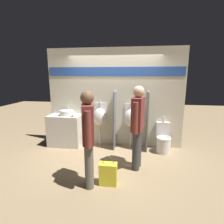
{
  "coord_description": "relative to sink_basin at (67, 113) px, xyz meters",
  "views": [
    {
      "loc": [
        0.63,
        -4.18,
        1.99
      ],
      "look_at": [
        0.0,
        0.17,
        1.05
      ],
      "focal_mm": 28.0,
      "sensor_mm": 36.0,
      "label": 1
    }
  ],
  "objects": [
    {
      "name": "urinal_far",
      "position": [
        1.8,
        0.06,
        -0.11
      ],
      "size": [
        0.37,
        0.29,
        1.26
      ],
      "color": "silver",
      "rests_on": "ground_plane"
    },
    {
      "name": "person_in_vest",
      "position": [
        1.98,
        -1.02,
        0.03
      ],
      "size": [
        0.28,
        0.61,
        1.78
      ],
      "rotation": [
        0.0,
        0.0,
        1.37
      ],
      "color": "#3D3D42",
      "rests_on": "ground_plane"
    },
    {
      "name": "divider_near_counter",
      "position": [
        1.37,
        -0.01,
        -0.17
      ],
      "size": [
        0.03,
        0.43,
        1.57
      ],
      "color": "slate",
      "rests_on": "ground_plane"
    },
    {
      "name": "divider_mid",
      "position": [
        2.23,
        -0.01,
        -0.17
      ],
      "size": [
        0.03,
        0.43,
        1.57
      ],
      "color": "slate",
      "rests_on": "ground_plane"
    },
    {
      "name": "sink_counter",
      "position": [
        -0.05,
        -0.05,
        -0.51
      ],
      "size": [
        0.91,
        0.5,
        0.88
      ],
      "color": "silver",
      "rests_on": "ground_plane"
    },
    {
      "name": "display_wall",
      "position": [
        1.32,
        0.23,
        0.41
      ],
      "size": [
        3.75,
        0.07,
        2.7
      ],
      "color": "beige",
      "rests_on": "ground_plane"
    },
    {
      "name": "shopping_bag",
      "position": [
        1.46,
        -1.7,
        -0.74
      ],
      "size": [
        0.32,
        0.18,
        0.56
      ],
      "color": "yellow",
      "rests_on": "ground_plane"
    },
    {
      "name": "urinal_near_counter",
      "position": [
        0.94,
        0.06,
        -0.11
      ],
      "size": [
        0.37,
        0.29,
        1.26
      ],
      "color": "silver",
      "rests_on": "ground_plane"
    },
    {
      "name": "person_with_lanyard",
      "position": [
        1.13,
        -1.77,
        0.01
      ],
      "size": [
        0.31,
        0.59,
        1.73
      ],
      "rotation": [
        0.0,
        0.0,
        1.85
      ],
      "color": "#666056",
      "rests_on": "ground_plane"
    },
    {
      "name": "cell_phone",
      "position": [
        0.22,
        -0.15,
        -0.06
      ],
      "size": [
        0.07,
        0.14,
        0.01
      ],
      "color": "black",
      "rests_on": "sink_counter"
    },
    {
      "name": "toilet",
      "position": [
        2.66,
        -0.08,
        -0.63
      ],
      "size": [
        0.37,
        0.53,
        0.9
      ],
      "color": "white",
      "rests_on": "ground_plane"
    },
    {
      "name": "sink_basin",
      "position": [
        0.0,
        0.0,
        0.0
      ],
      "size": [
        0.38,
        0.38,
        0.27
      ],
      "color": "white",
      "rests_on": "sink_counter"
    },
    {
      "name": "ground_plane",
      "position": [
        1.32,
        -0.37,
        -0.95
      ],
      "size": [
        16.0,
        16.0,
        0.0
      ],
      "primitive_type": "plane",
      "color": "#997F5B"
    }
  ]
}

